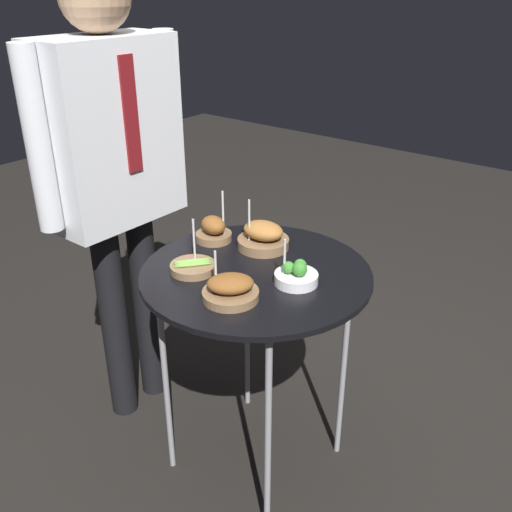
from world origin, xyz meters
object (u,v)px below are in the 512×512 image
object	(u,v)px
serving_cart	(256,286)
bowl_roast_front_center	(263,237)
bowl_asparagus_near_rim	(193,267)
waiter_figure	(113,155)
bowl_roast_back_left	(230,289)
bowl_roast_far_rim	(214,230)
bowl_broccoli_mid_right	(296,275)

from	to	relation	value
serving_cart	bowl_roast_front_center	size ratio (longest dim) A/B	4.48
serving_cart	bowl_asparagus_near_rim	distance (m)	0.20
bowl_asparagus_near_rim	waiter_figure	distance (m)	0.50
bowl_roast_back_left	bowl_roast_far_rim	world-z (taller)	bowl_roast_far_rim
bowl_broccoli_mid_right	waiter_figure	xyz separation A→B (m)	(-0.05, 0.72, 0.24)
bowl_roast_far_rim	bowl_asparagus_near_rim	bearing A→B (deg)	-153.97
serving_cart	bowl_roast_far_rim	world-z (taller)	bowl_roast_far_rim
bowl_roast_front_center	bowl_broccoli_mid_right	world-z (taller)	bowl_roast_front_center
bowl_roast_back_left	waiter_figure	distance (m)	0.68
serving_cart	bowl_broccoli_mid_right	distance (m)	0.16
bowl_asparagus_near_rim	waiter_figure	bearing A→B (deg)	79.80
bowl_broccoli_mid_right	serving_cart	bearing A→B (deg)	95.05
bowl_roast_back_left	bowl_roast_front_center	bearing A→B (deg)	22.47
bowl_roast_back_left	waiter_figure	size ratio (longest dim) A/B	0.10
serving_cart	bowl_roast_far_rim	distance (m)	0.28
bowl_roast_far_rim	bowl_roast_front_center	world-z (taller)	bowl_roast_far_rim
bowl_roast_far_rim	bowl_roast_front_center	size ratio (longest dim) A/B	1.03
bowl_broccoli_mid_right	waiter_figure	size ratio (longest dim) A/B	0.09
waiter_figure	bowl_roast_far_rim	bearing A→B (deg)	-69.01
bowl_asparagus_near_rim	bowl_roast_front_center	xyz separation A→B (m)	(0.26, -0.07, 0.02)
bowl_roast_back_left	bowl_broccoli_mid_right	world-z (taller)	bowl_broccoli_mid_right
serving_cart	waiter_figure	distance (m)	0.66
bowl_roast_far_rim	bowl_broccoli_mid_right	size ratio (longest dim) A/B	1.26
bowl_roast_back_left	bowl_broccoli_mid_right	xyz separation A→B (m)	(0.19, -0.09, -0.00)
serving_cart	bowl_asparagus_near_rim	bearing A→B (deg)	128.57
bowl_roast_far_rim	bowl_roast_back_left	bearing A→B (deg)	-131.09
bowl_broccoli_mid_right	waiter_figure	bearing A→B (deg)	94.31
bowl_roast_front_center	waiter_figure	bearing A→B (deg)	110.47
serving_cart	bowl_roast_front_center	world-z (taller)	bowl_roast_front_center
serving_cart	bowl_roast_far_rim	xyz separation A→B (m)	(0.08, 0.25, 0.09)
serving_cart	waiter_figure	size ratio (longest dim) A/B	0.47
serving_cart	waiter_figure	bearing A→B (deg)	94.13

